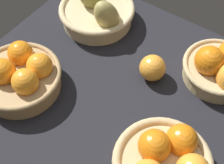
% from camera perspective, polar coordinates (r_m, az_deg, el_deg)
% --- Properties ---
extents(market_tray, '(0.84, 0.72, 0.03)m').
position_cam_1_polar(market_tray, '(0.96, 1.30, -1.59)').
color(market_tray, black).
rests_on(market_tray, ground).
extents(basket_near_left, '(0.24, 0.24, 0.11)m').
position_cam_1_polar(basket_near_left, '(0.95, -15.45, 1.02)').
color(basket_near_left, tan).
rests_on(basket_near_left, market_tray).
extents(basket_far_right, '(0.21, 0.21, 0.11)m').
position_cam_1_polar(basket_far_right, '(0.98, 18.12, 2.36)').
color(basket_far_right, tan).
rests_on(basket_far_right, market_tray).
extents(basket_far_left_pears, '(0.25, 0.25, 0.15)m').
position_cam_1_polar(basket_far_left_pears, '(1.10, -2.49, 11.93)').
color(basket_far_left_pears, '#D3BC8C').
rests_on(basket_far_left_pears, market_tray).
extents(basket_near_right, '(0.23, 0.23, 0.11)m').
position_cam_1_polar(basket_near_right, '(0.79, 8.95, -13.49)').
color(basket_near_right, tan).
rests_on(basket_near_right, market_tray).
extents(loose_orange_front_gap, '(0.08, 0.08, 0.08)m').
position_cam_1_polar(loose_orange_front_gap, '(0.95, 6.95, 2.41)').
color(loose_orange_front_gap, '#F49E33').
rests_on(loose_orange_front_gap, market_tray).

